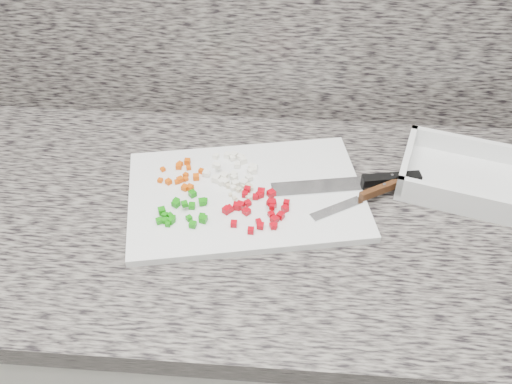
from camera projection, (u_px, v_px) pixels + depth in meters
cabinet at (243, 351)px, 1.35m from camera, size 3.92×0.62×0.86m
countertop at (240, 216)px, 1.05m from camera, size 3.96×0.64×0.04m
cutting_board at (246, 195)px, 1.05m from camera, size 0.48×0.37×0.01m
carrot_pile at (184, 176)px, 1.08m from camera, size 0.09×0.09×0.01m
onion_pile at (233, 171)px, 1.08m from camera, size 0.10×0.11×0.02m
green_pepper_pile at (183, 211)px, 1.00m from camera, size 0.09×0.09×0.02m
red_pepper_pile at (259, 207)px, 1.01m from camera, size 0.12×0.11×0.02m
garlic_pile at (243, 189)px, 1.05m from camera, size 0.05×0.05×0.01m
chef_knife at (366, 182)px, 1.06m from camera, size 0.28×0.08×0.02m
paring_knife at (372, 193)px, 1.04m from camera, size 0.18×0.12×0.02m
tray at (468, 178)px, 1.07m from camera, size 0.28×0.24×0.05m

